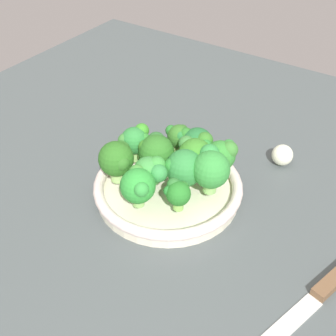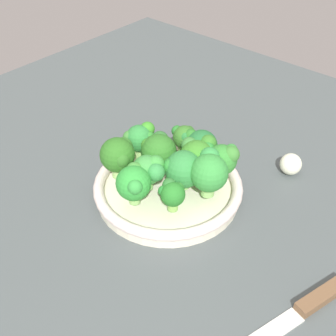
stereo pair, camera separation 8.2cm
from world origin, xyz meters
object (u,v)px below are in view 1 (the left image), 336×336
object	(u,v)px
broccoli_floret_11	(156,152)
broccoli_floret_8	(117,159)
bowl	(168,188)
broccoli_floret_1	(210,168)
garlic_bulb	(282,155)
broccoli_floret_9	(178,193)
broccoli_floret_2	(135,140)
broccoli_floret_7	(138,185)
broccoli_floret_5	(220,156)
knife	(316,297)
broccoli_floret_10	(183,168)
broccoli_floret_3	(197,143)
broccoli_floret_6	(195,154)
broccoli_floret_4	(151,171)
broccoli_floret_0	(179,137)

from	to	relation	value
broccoli_floret_11	broccoli_floret_8	bearing A→B (deg)	-123.97
bowl	broccoli_floret_1	bearing A→B (deg)	16.76
broccoli_floret_11	garlic_bulb	world-z (taller)	broccoli_floret_11
broccoli_floret_8	broccoli_floret_9	size ratio (longest dim) A/B	1.47
broccoli_floret_2	broccoli_floret_7	distance (cm)	13.09
broccoli_floret_1	broccoli_floret_7	distance (cm)	12.98
broccoli_floret_2	broccoli_floret_5	bearing A→B (deg)	16.15
knife	garlic_bulb	world-z (taller)	garlic_bulb
broccoli_floret_11	knife	size ratio (longest dim) A/B	0.28
broccoli_floret_10	broccoli_floret_3	bearing A→B (deg)	102.50
broccoli_floret_6	knife	distance (cm)	31.65
broccoli_floret_10	broccoli_floret_9	bearing A→B (deg)	-65.50
bowl	broccoli_floret_10	size ratio (longest dim) A/B	3.76
broccoli_floret_7	broccoli_floret_9	distance (cm)	6.73
broccoli_floret_2	garlic_bulb	bearing A→B (deg)	40.08
broccoli_floret_2	broccoli_floret_10	xyz separation A→B (cm)	(11.84, -1.60, -0.45)
broccoli_floret_1	broccoli_floret_5	world-z (taller)	broccoli_floret_1
broccoli_floret_11	broccoli_floret_4	bearing A→B (deg)	-62.20
broccoli_floret_1	broccoli_floret_6	size ratio (longest dim) A/B	1.10
knife	broccoli_floret_0	bearing A→B (deg)	156.08
broccoli_floret_1	bowl	bearing A→B (deg)	-163.24
broccoli_floret_8	broccoli_floret_0	bearing A→B (deg)	68.71
broccoli_floret_7	broccoli_floret_11	world-z (taller)	broccoli_floret_11
broccoli_floret_8	broccoli_floret_11	world-z (taller)	broccoli_floret_8
broccoli_floret_0	broccoli_floret_9	xyz separation A→B (cm)	(8.22, -13.03, -0.73)
garlic_bulb	bowl	bearing A→B (deg)	-122.96
bowl	broccoli_floret_0	distance (cm)	10.38
broccoli_floret_3	garlic_bulb	size ratio (longest dim) A/B	1.68
broccoli_floret_3	broccoli_floret_6	size ratio (longest dim) A/B	0.98
broccoli_floret_10	broccoli_floret_11	world-z (taller)	broccoli_floret_11
broccoli_floret_3	broccoli_floret_8	bearing A→B (deg)	-125.19
broccoli_floret_7	bowl	bearing A→B (deg)	85.68
broccoli_floret_9	broccoli_floret_1	bearing A→B (deg)	74.07
broccoli_floret_10	garlic_bulb	size ratio (longest dim) A/B	1.70
broccoli_floret_2	knife	bearing A→B (deg)	-12.70
broccoli_floret_10	broccoli_floret_4	bearing A→B (deg)	-132.98
broccoli_floret_4	broccoli_floret_9	bearing A→B (deg)	-11.31
bowl	broccoli_floret_5	distance (cm)	11.46
broccoli_floret_2	broccoli_floret_11	size ratio (longest dim) A/B	0.95
bowl	broccoli_floret_7	size ratio (longest dim) A/B	3.80
broccoli_floret_5	broccoli_floret_11	bearing A→B (deg)	-154.47
broccoli_floret_1	broccoli_floret_11	size ratio (longest dim) A/B	1.09
broccoli_floret_0	broccoli_floret_1	bearing A→B (deg)	-29.82
broccoli_floret_4	garlic_bulb	distance (cm)	29.33
broccoli_floret_5	broccoli_floret_8	size ratio (longest dim) A/B	0.94
broccoli_floret_2	broccoli_floret_5	world-z (taller)	broccoli_floret_5
broccoli_floret_4	broccoli_floret_5	xyz separation A→B (cm)	(7.88, 10.31, 0.36)
broccoli_floret_0	broccoli_floret_2	world-z (taller)	broccoli_floret_2
broccoli_floret_3	broccoli_floret_9	world-z (taller)	broccoli_floret_3
broccoli_floret_4	broccoli_floret_7	world-z (taller)	broccoli_floret_7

